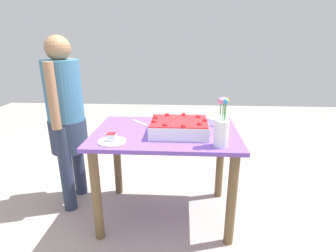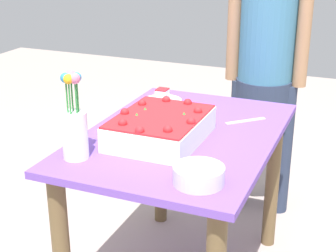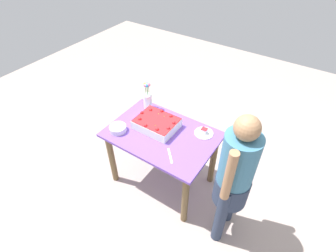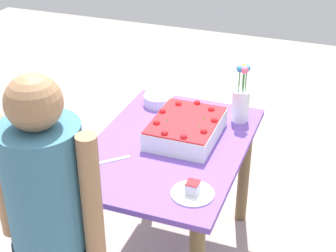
{
  "view_description": "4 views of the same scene",
  "coord_description": "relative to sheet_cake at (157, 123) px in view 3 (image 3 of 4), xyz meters",
  "views": [
    {
      "loc": [
        0.13,
        -1.94,
        1.46
      ],
      "look_at": [
        0.02,
        -0.01,
        0.81
      ],
      "focal_mm": 28.0,
      "sensor_mm": 36.0,
      "label": 1
    },
    {
      "loc": [
        1.9,
        0.72,
        1.58
      ],
      "look_at": [
        0.05,
        -0.04,
        0.81
      ],
      "focal_mm": 55.0,
      "sensor_mm": 36.0,
      "label": 2
    },
    {
      "loc": [
        -1.17,
        1.63,
        2.63
      ],
      "look_at": [
        -0.02,
        -0.09,
        0.82
      ],
      "focal_mm": 28.0,
      "sensor_mm": 36.0,
      "label": 3
    },
    {
      "loc": [
        -2.14,
        -0.79,
        2.16
      ],
      "look_at": [
        0.11,
        0.05,
        0.82
      ],
      "focal_mm": 55.0,
      "sensor_mm": 36.0,
      "label": 4
    }
  ],
  "objects": [
    {
      "name": "ground_plane",
      "position": [
        -0.1,
        0.06,
        -0.82
      ],
      "size": [
        8.0,
        8.0,
        0.0
      ],
      "primitive_type": "plane",
      "color": "#A7958C"
    },
    {
      "name": "dining_table",
      "position": [
        -0.1,
        0.06,
        -0.21
      ],
      "size": [
        1.13,
        0.78,
        0.77
      ],
      "color": "#6F49B1",
      "rests_on": "ground_plane"
    },
    {
      "name": "sheet_cake",
      "position": [
        0.0,
        0.0,
        0.0
      ],
      "size": [
        0.43,
        0.34,
        0.13
      ],
      "color": "white",
      "rests_on": "dining_table"
    },
    {
      "name": "serving_plate_with_slice",
      "position": [
        -0.47,
        -0.19,
        -0.04
      ],
      "size": [
        0.2,
        0.2,
        0.07
      ],
      "color": "white",
      "rests_on": "dining_table"
    },
    {
      "name": "cake_knife",
      "position": [
        -0.35,
        0.27,
        -0.05
      ],
      "size": [
        0.15,
        0.16,
        0.0
      ],
      "primitive_type": "cube",
      "rotation": [
        0.0,
        0.0,
        5.48
      ],
      "color": "silver",
      "rests_on": "dining_table"
    },
    {
      "name": "flower_vase",
      "position": [
        0.28,
        -0.22,
        0.07
      ],
      "size": [
        0.1,
        0.1,
        0.34
      ],
      "color": "white",
      "rests_on": "dining_table"
    },
    {
      "name": "fruit_bowl",
      "position": [
        0.31,
        0.27,
        -0.02
      ],
      "size": [
        0.18,
        0.18,
        0.06
      ],
      "primitive_type": "cylinder",
      "color": "silver",
      "rests_on": "dining_table"
    },
    {
      "name": "person_standing",
      "position": [
        -0.97,
        0.22,
        0.03
      ],
      "size": [
        0.31,
        0.45,
        1.49
      ],
      "color": "#2A354C",
      "rests_on": "ground_plane"
    }
  ]
}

